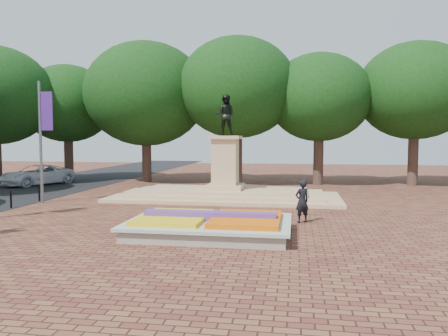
{
  "coord_description": "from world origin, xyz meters",
  "views": [
    {
      "loc": [
        4.31,
        -18.55,
        3.79
      ],
      "look_at": [
        0.6,
        3.88,
        2.2
      ],
      "focal_mm": 35.0,
      "sensor_mm": 36.0,
      "label": 1
    }
  ],
  "objects_px": {
    "flower_bed": "(210,225)",
    "pedestrian": "(302,201)",
    "monument": "(225,184)",
    "van": "(36,175)"
  },
  "relations": [
    {
      "from": "monument",
      "to": "pedestrian",
      "type": "distance_m",
      "value": 8.37
    },
    {
      "from": "flower_bed",
      "to": "monument",
      "type": "height_order",
      "value": "monument"
    },
    {
      "from": "van",
      "to": "pedestrian",
      "type": "distance_m",
      "value": 24.02
    },
    {
      "from": "flower_bed",
      "to": "monument",
      "type": "bearing_deg",
      "value": 95.87
    },
    {
      "from": "flower_bed",
      "to": "van",
      "type": "xyz_separation_m",
      "value": [
        -17.13,
        15.18,
        0.43
      ]
    },
    {
      "from": "flower_bed",
      "to": "pedestrian",
      "type": "bearing_deg",
      "value": 40.08
    },
    {
      "from": "flower_bed",
      "to": "van",
      "type": "relative_size",
      "value": 1.09
    },
    {
      "from": "monument",
      "to": "van",
      "type": "bearing_deg",
      "value": 162.16
    },
    {
      "from": "monument",
      "to": "pedestrian",
      "type": "height_order",
      "value": "monument"
    },
    {
      "from": "van",
      "to": "flower_bed",
      "type": "bearing_deg",
      "value": -18.27
    }
  ]
}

